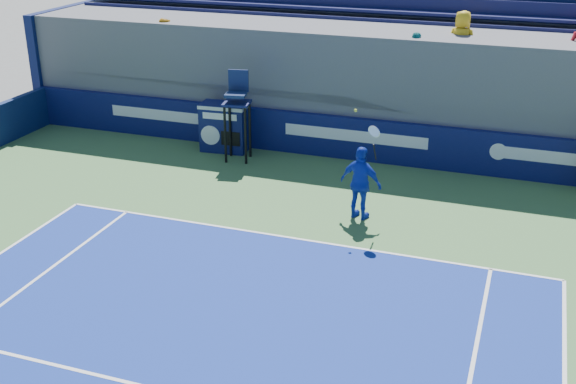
% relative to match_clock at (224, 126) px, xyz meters
% --- Properties ---
extents(back_hoarding, '(20.40, 0.21, 1.20)m').
position_rel_match_clock_xyz_m(back_hoarding, '(3.70, 0.50, -0.14)').
color(back_hoarding, '#0C1147').
rests_on(back_hoarding, ground).
extents(match_clock, '(1.37, 0.81, 1.40)m').
position_rel_match_clock_xyz_m(match_clock, '(0.00, 0.00, 0.00)').
color(match_clock, '#0E144A').
rests_on(match_clock, ground).
extents(umpire_chair, '(0.81, 0.81, 2.48)m').
position_rel_match_clock_xyz_m(umpire_chair, '(0.66, -0.56, 0.79)').
color(umpire_chair, black).
rests_on(umpire_chair, ground).
extents(tennis_player, '(1.07, 0.65, 2.57)m').
position_rel_match_clock_xyz_m(tennis_player, '(4.78, -3.22, 0.13)').
color(tennis_player, '#1532B2').
rests_on(tennis_player, apron).
extents(stadium_seating, '(21.00, 4.05, 4.40)m').
position_rel_match_clock_xyz_m(stadium_seating, '(3.70, 2.54, 1.10)').
color(stadium_seating, '#57575C').
rests_on(stadium_seating, ground).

